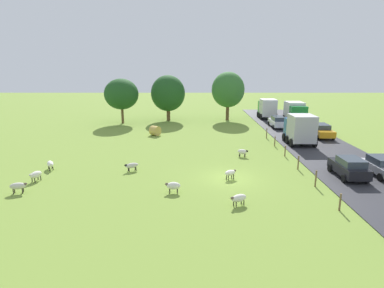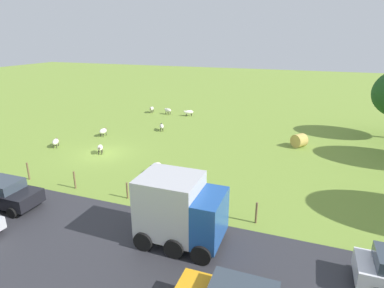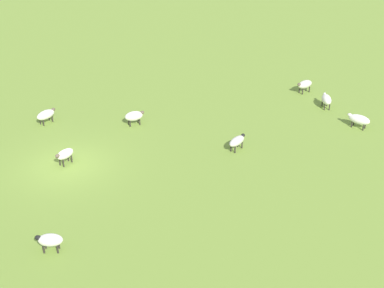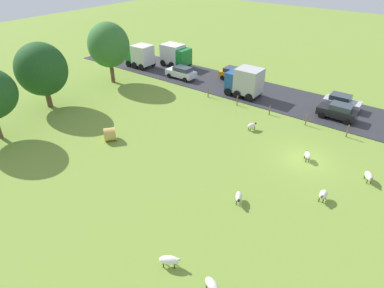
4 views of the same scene
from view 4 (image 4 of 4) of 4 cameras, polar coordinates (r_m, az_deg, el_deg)
The scene contains 24 objects.
ground_plane at distance 30.35m, azimuth 18.85°, elevation -2.56°, with size 160.00×160.00×0.00m, color olive.
road_strip at distance 40.07m, azimuth 24.45°, elevation 4.79°, with size 8.00×80.00×0.06m, color #2D2D33.
sheep_0 at distance 20.15m, azimuth -3.93°, elevation -19.45°, with size 1.04×1.28×0.76m.
sheep_1 at distance 30.06m, azimuth 19.40°, elevation -1.81°, with size 1.09×0.90×0.77m.
sheep_2 at distance 29.44m, azimuth 28.34°, elevation -4.92°, with size 1.26×0.99×0.76m.
sheep_3 at distance 24.25m, azimuth 8.10°, elevation -9.07°, with size 1.24×0.93×0.72m.
sheep_4 at distance 19.11m, azimuth 3.52°, elevation -23.25°, with size 0.87×1.20×0.81m.
sheep_5 at distance 25.98m, azimuth 21.82°, elevation -8.15°, with size 1.12×0.53×0.80m.
sheep_6 at distance 33.59m, azimuth 10.36°, elevation 3.17°, with size 1.12×0.84×0.77m.
hay_bale_0 at distance 32.24m, azimuth -14.07°, elevation 1.66°, with size 1.24×1.24×1.07m, color tan.
tree_1 at distance 45.38m, azimuth -14.26°, elevation 16.30°, with size 5.32×5.32×7.86m.
tree_2 at distance 40.14m, azimuth -24.65°, elevation 11.69°, with size 5.51×5.51×7.35m.
fence_post_1 at distance 35.14m, azimuth 25.37°, elevation 2.04°, with size 0.12×0.12×1.30m, color brown.
fence_post_2 at distance 35.92m, azimuth 19.20°, elevation 4.00°, with size 0.12×0.12×1.24m, color brown.
fence_post_3 at distance 37.14m, azimuth 13.32°, elevation 5.75°, with size 0.12×0.12×1.10m, color brown.
fence_post_4 at distance 38.72m, azimuth 7.85°, elevation 7.46°, with size 0.12×0.12×1.17m, color brown.
fence_post_5 at distance 40.64m, azimuth 2.82°, elevation 8.98°, with size 0.12×0.12×1.27m, color brown.
truck_0 at distance 41.04m, azimuth 9.17°, elevation 10.70°, with size 2.87×4.11×3.46m.
truck_1 at distance 51.76m, azimuth -8.98°, elevation 14.97°, with size 2.76×3.82×3.28m.
truck_2 at distance 51.52m, azimuth -2.88°, elevation 15.20°, with size 2.81×4.31×3.20m.
car_0 at distance 38.38m, azimuth 24.00°, elevation 5.25°, with size 2.06×3.96×1.67m.
car_2 at distance 41.22m, azimuth 24.54°, elevation 6.75°, with size 2.07×3.96×1.52m.
car_3 at distance 46.54m, azimuth -1.87°, elevation 12.33°, with size 1.99×4.28×1.66m.
car_5 at distance 46.27m, azimuth 7.41°, elevation 11.96°, with size 2.19×4.29×1.64m.
Camera 4 is at (-24.91, -6.42, 16.11)m, focal length 30.74 mm.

